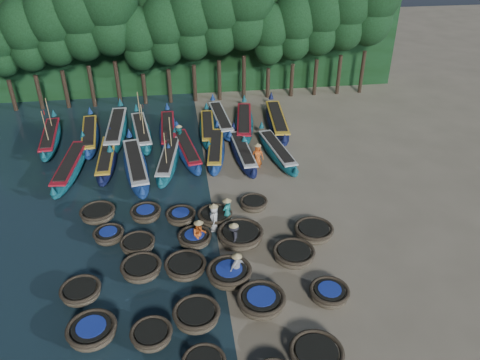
{
  "coord_description": "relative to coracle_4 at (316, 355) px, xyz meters",
  "views": [
    {
      "loc": [
        -1.71,
        -21.72,
        16.2
      ],
      "look_at": [
        1.85,
        2.89,
        1.3
      ],
      "focal_mm": 35.0,
      "sensor_mm": 36.0,
      "label": 1
    }
  ],
  "objects": [
    {
      "name": "coracle_23",
      "position": [
        -3.1,
        10.24,
        -0.02
      ],
      "size": [
        2.5,
        2.5,
        0.7
      ],
      "rotation": [
        0.0,
        0.0,
        -0.41
      ],
      "color": "brown",
      "rests_on": "ground"
    },
    {
      "name": "long_boat_15",
      "position": [
        -1.3,
        23.76,
        0.12
      ],
      "size": [
        1.99,
        8.14,
        1.44
      ],
      "rotation": [
        0.0,
        0.0,
        0.07
      ],
      "color": "navy",
      "rests_on": "ground"
    },
    {
      "name": "coracle_13",
      "position": [
        -2.9,
        5.21,
        0.06
      ],
      "size": [
        2.3,
        2.3,
        0.83
      ],
      "rotation": [
        0.0,
        0.0,
        0.11
      ],
      "color": "brown",
      "rests_on": "ground"
    },
    {
      "name": "coracle_12",
      "position": [
        -5.0,
        6.12,
        -0.02
      ],
      "size": [
        2.56,
        2.56,
        0.71
      ],
      "rotation": [
        0.0,
        0.0,
        -0.37
      ],
      "color": "brown",
      "rests_on": "ground"
    },
    {
      "name": "coracle_6",
      "position": [
        -6.61,
        2.0,
        -0.03
      ],
      "size": [
        2.1,
        2.1,
        0.7
      ],
      "rotation": [
        0.0,
        0.0,
        0.31
      ],
      "color": "brown",
      "rests_on": "ground"
    },
    {
      "name": "tree_11",
      "position": [
        6.16,
        29.74,
        6.22
      ],
      "size": [
        4.09,
        4.09,
        9.65
      ],
      "color": "black",
      "rests_on": "ground"
    },
    {
      "name": "tree_13",
      "position": [
        10.76,
        29.74,
        7.57
      ],
      "size": [
        4.92,
        4.92,
        11.6
      ],
      "color": "black",
      "rests_on": "ground"
    },
    {
      "name": "tree_7",
      "position": [
        -3.04,
        29.74,
        6.9
      ],
      "size": [
        4.51,
        4.51,
        10.63
      ],
      "color": "black",
      "rests_on": "ground"
    },
    {
      "name": "coracle_8",
      "position": [
        -1.68,
        3.19,
        0.04
      ],
      "size": [
        2.28,
        2.28,
        0.81
      ],
      "rotation": [
        0.0,
        0.0,
        -0.05
      ],
      "color": "brown",
      "rests_on": "ground"
    },
    {
      "name": "long_boat_13",
      "position": [
        -5.65,
        22.23,
        0.12
      ],
      "size": [
        1.43,
        8.08,
        1.42
      ],
      "rotation": [
        0.0,
        0.0,
        0.0
      ],
      "color": "navy",
      "rests_on": "ground"
    },
    {
      "name": "coracle_24",
      "position": [
        -0.65,
        11.25,
        -0.04
      ],
      "size": [
        1.71,
        1.71,
        0.67
      ],
      "rotation": [
        0.0,
        0.0,
        -0.02
      ],
      "color": "brown",
      "rests_on": "ground"
    },
    {
      "name": "coracle_18",
      "position": [
        -1.91,
        8.15,
        0.04
      ],
      "size": [
        2.54,
        2.54,
        0.82
      ],
      "rotation": [
        0.0,
        0.0,
        -0.04
      ],
      "color": "brown",
      "rests_on": "ground"
    },
    {
      "name": "tree_3",
      "position": [
        -12.24,
        29.74,
        7.57
      ],
      "size": [
        4.92,
        4.92,
        11.6
      ],
      "color": "black",
      "rests_on": "ground"
    },
    {
      "name": "long_boat_7",
      "position": [
        -0.35,
        17.76,
        0.08
      ],
      "size": [
        1.73,
        7.6,
        1.34
      ],
      "rotation": [
        0.0,
        0.0,
        0.05
      ],
      "color": "#0F1538",
      "rests_on": "ground"
    },
    {
      "name": "tree_1",
      "position": [
        -16.84,
        29.74,
        6.22
      ],
      "size": [
        4.09,
        4.09,
        9.65
      ],
      "color": "black",
      "rests_on": "ground"
    },
    {
      "name": "coracle_17",
      "position": [
        -4.4,
        8.39,
        -0.04
      ],
      "size": [
        2.3,
        2.3,
        0.67
      ],
      "rotation": [
        0.0,
        0.0,
        -0.42
      ],
      "color": "brown",
      "rests_on": "ground"
    },
    {
      "name": "long_boat_9",
      "position": [
        -14.64,
        22.23,
        0.11
      ],
      "size": [
        2.1,
        7.88,
        3.36
      ],
      "rotation": [
        0.0,
        0.0,
        0.09
      ],
      "color": "#104E5D",
      "rests_on": "ground"
    },
    {
      "name": "fisherman_1",
      "position": [
        -2.42,
        9.96,
        0.51
      ],
      "size": [
        0.73,
        0.69,
        1.88
      ],
      "rotation": [
        0.0,
        0.0,
        3.77
      ],
      "color": "#196965",
      "rests_on": "ground"
    },
    {
      "name": "coracle_19",
      "position": [
        2.18,
        7.98,
        0.0
      ],
      "size": [
        2.71,
        2.71,
        0.75
      ],
      "rotation": [
        0.0,
        0.0,
        -0.43
      ],
      "color": "brown",
      "rests_on": "ground"
    },
    {
      "name": "foliage_wall",
      "position": [
        -3.14,
        33.24,
        4.57
      ],
      "size": [
        40.0,
        3.0,
        10.0
      ],
      "primitive_type": "cube",
      "color": "black",
      "rests_on": "ground"
    },
    {
      "name": "long_boat_17",
      "position": [
        3.24,
        22.64,
        0.18
      ],
      "size": [
        2.3,
        8.99,
        1.59
      ],
      "rotation": [
        0.0,
        0.0,
        -0.08
      ],
      "color": "#0F1538",
      "rests_on": "ground"
    },
    {
      "name": "coracle_14",
      "position": [
        0.62,
        6.25,
        -0.01
      ],
      "size": [
        2.67,
        2.67,
        0.72
      ],
      "rotation": [
        0.0,
        0.0,
        0.36
      ],
      "color": "brown",
      "rests_on": "ground"
    },
    {
      "name": "long_boat_8",
      "position": [
        2.16,
        17.58,
        0.09
      ],
      "size": [
        2.33,
        7.62,
        1.35
      ],
      "rotation": [
        0.0,
        0.0,
        0.13
      ],
      "color": "#104E5D",
      "rests_on": "ground"
    },
    {
      "name": "tree_9",
      "position": [
        1.56,
        29.74,
        8.25
      ],
      "size": [
        5.34,
        5.34,
        12.58
      ],
      "color": "black",
      "rests_on": "ground"
    },
    {
      "name": "long_boat_2",
      "position": [
        -10.0,
        18.19,
        0.09
      ],
      "size": [
        1.39,
        7.68,
        1.35
      ],
      "rotation": [
        0.0,
        0.0,
        0.01
      ],
      "color": "#0F1538",
      "rests_on": "ground"
    },
    {
      "name": "coracle_11",
      "position": [
        -7.19,
        6.25,
        0.0
      ],
      "size": [
        2.26,
        2.26,
        0.75
      ],
      "rotation": [
        0.0,
        0.0,
        0.21
      ],
      "color": "brown",
      "rests_on": "ground"
    },
    {
      "name": "fisherman_4",
      "position": [
        -2.51,
        5.24,
        0.43
      ],
      "size": [
        0.97,
        0.84,
        1.77
      ],
      "rotation": [
        0.0,
        0.0,
        3.76
      ],
      "color": "silver",
      "rests_on": "ground"
    },
    {
      "name": "long_boat_1",
      "position": [
        -12.33,
        17.31,
        0.13
      ],
      "size": [
        2.14,
        8.24,
        1.46
      ],
      "rotation": [
        0.0,
        0.0,
        -0.09
      ],
      "color": "#104E5D",
      "rests_on": "ground"
    },
    {
      "name": "long_boat_6",
      "position": [
        -2.24,
        18.43,
        0.08
      ],
      "size": [
        2.31,
        7.55,
        1.34
      ],
      "rotation": [
        0.0,
        0.0,
        -0.13
      ],
      "color": "navy",
      "rests_on": "ground"
    },
    {
      "name": "coracle_10",
      "position": [
        -9.95,
        5.07,
        -0.03
      ],
      "size": [
        1.97,
        1.97,
        0.68
      ],
      "rotation": [
        0.0,
        0.0,
        0.11
      ],
      "color": "brown",
      "rests_on": "ground"
    },
    {
      "name": "coracle_20",
      "position": [
        -9.89,
        11.51,
        -0.02
      ],
      "size": [
        2.37,
        2.37,
        0.71
      ],
      "rotation": [
        0.0,
        0.0,
        0.27
      ],
      "color": "brown",
      "rests_on": "ground"
    },
    {
      "name": "long_boat_5",
      "position": [
        -4.34,
        18.67,
        0.09
      ],
      "size": [
        2.55,
        7.6,
        1.36
      ],
      "rotation": [
        0.0,
        0.0,
        0.16
      ],
      "color": "navy",
      "rests_on": "ground"
    },
    {
      "name": "long_boat_4",
      "position": [
        -5.68,
        17.42,
        0.1
      ],
      "size": [
        2.45,
        7.68,
        3.3
      ],
      "rotation": [
        0.0,
        0.0,
        -0.15
      ],
      "color": "#104E5D",
      "rests_on": "ground"
    },
    {
      "name": "fisherman_3",
      "position": [
        -2.34,
        7.69,
        0.41
      ],
      "size": [
        0.76,
        1.11,
        1.78
      ],
      "rotation": [
        0.0,
        0.0,
        4.53
      ],
      "color": "black",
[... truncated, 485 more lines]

